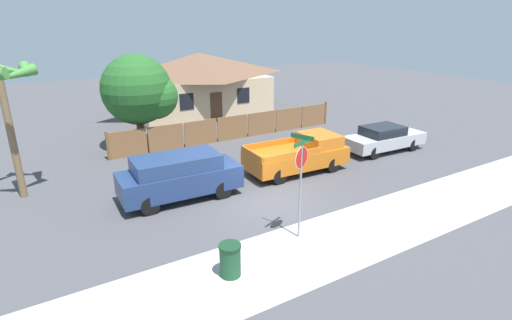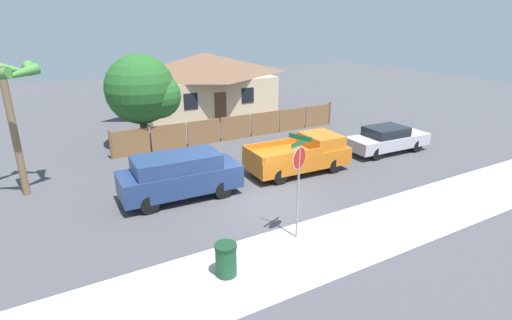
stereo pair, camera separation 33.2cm
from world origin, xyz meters
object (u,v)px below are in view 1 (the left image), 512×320
stop_sign (301,169)px  parked_sedan (384,138)px  house (199,82)px  oak_tree (141,91)px  orange_pickup (300,154)px  palm_tree (1,85)px  red_suv (179,176)px  trash_bin (230,260)px

stop_sign → parked_sedan: bearing=6.1°
parked_sedan → house: bearing=111.4°
house → oak_tree: oak_tree is taller
house → parked_sedan: bearing=-71.1°
orange_pickup → stop_sign: stop_sign is taller
oak_tree → parked_sedan: oak_tree is taller
palm_tree → house: bearing=39.6°
red_suv → parked_sedan: (11.73, 0.00, -0.25)m
palm_tree → trash_bin: size_ratio=5.41×
palm_tree → orange_pickup: (11.41, -3.51, -3.73)m
palm_tree → parked_sedan: palm_tree is taller
stop_sign → red_suv: bearing=93.4°
oak_tree → orange_pickup: oak_tree is taller
house → orange_pickup: house is taller
red_suv → orange_pickup: bearing=2.3°
oak_tree → parked_sedan: size_ratio=1.09×
palm_tree → stop_sign: bearing=-47.6°
red_suv → stop_sign: size_ratio=1.37×
red_suv → orange_pickup: (5.98, -0.01, -0.17)m
trash_bin → stop_sign: bearing=13.3°
oak_tree → stop_sign: (1.46, -12.26, -0.77)m
house → stop_sign: house is taller
orange_pickup → trash_bin: orange_pickup is taller
house → parked_sedan: (4.73, -13.80, -1.61)m
red_suv → orange_pickup: size_ratio=0.99×
house → red_suv: size_ratio=2.18×
red_suv → orange_pickup: 5.99m
house → oak_tree: (-6.22, -6.44, 0.84)m
oak_tree → orange_pickup: (5.20, -7.37, -2.36)m
oak_tree → palm_tree: 7.44m
stop_sign → trash_bin: bearing=172.1°
house → palm_tree: size_ratio=1.99×
house → stop_sign: size_ratio=2.98×
red_suv → trash_bin: 5.66m
palm_tree → orange_pickup: bearing=-17.1°
orange_pickup → stop_sign: size_ratio=1.38×
oak_tree → trash_bin: 13.31m
oak_tree → trash_bin: bearing=-96.5°
red_suv → trash_bin: red_suv is taller
oak_tree → stop_sign: size_ratio=1.45×
palm_tree → trash_bin: palm_tree is taller
palm_tree → orange_pickup: 12.51m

